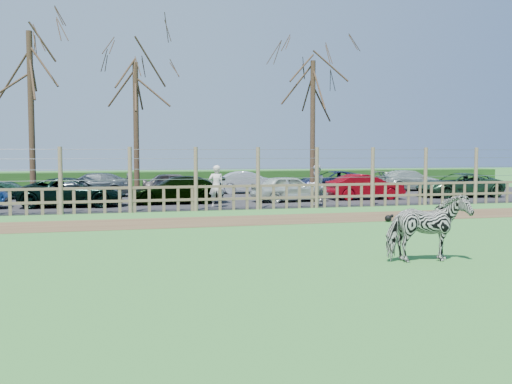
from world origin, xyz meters
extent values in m
plane|color=#57A746|center=(0.00, 0.00, 0.00)|extent=(120.00, 120.00, 0.00)
cube|color=brown|center=(0.00, 4.50, 0.01)|extent=(34.00, 2.80, 0.01)
cube|color=#232326|center=(0.00, 14.50, 0.02)|extent=(44.00, 13.00, 0.04)
cube|color=#1E4716|center=(0.00, 21.50, 0.55)|extent=(46.00, 2.00, 1.10)
cube|color=brown|center=(0.00, 8.00, 0.45)|extent=(30.00, 0.06, 0.10)
cube|color=brown|center=(0.00, 8.00, 0.95)|extent=(30.00, 0.06, 0.10)
cylinder|color=brown|center=(-5.00, 8.00, 1.25)|extent=(0.16, 0.16, 2.50)
cylinder|color=brown|center=(-2.50, 8.00, 1.25)|extent=(0.16, 0.16, 2.50)
cylinder|color=brown|center=(0.00, 8.00, 1.25)|extent=(0.16, 0.16, 2.50)
cylinder|color=brown|center=(2.50, 8.00, 1.25)|extent=(0.16, 0.16, 2.50)
cylinder|color=brown|center=(5.00, 8.00, 1.25)|extent=(0.16, 0.16, 2.50)
cylinder|color=brown|center=(7.50, 8.00, 1.25)|extent=(0.16, 0.16, 2.50)
cylinder|color=brown|center=(10.00, 8.00, 1.25)|extent=(0.16, 0.16, 2.50)
cylinder|color=brown|center=(12.50, 8.00, 1.25)|extent=(0.16, 0.16, 2.50)
cylinder|color=gray|center=(0.00, 8.00, 1.25)|extent=(30.00, 0.02, 0.02)
cylinder|color=gray|center=(0.00, 8.00, 1.65)|extent=(30.00, 0.02, 0.02)
cylinder|color=gray|center=(0.00, 8.00, 2.05)|extent=(30.00, 0.02, 0.02)
cylinder|color=gray|center=(0.00, 8.00, 2.40)|extent=(30.00, 0.02, 0.02)
cylinder|color=#3D2B1E|center=(-6.50, 12.50, 3.75)|extent=(0.26, 0.26, 7.50)
cylinder|color=#3D2B1E|center=(-2.00, 13.50, 3.25)|extent=(0.26, 0.26, 6.50)
cylinder|color=#3D2B1E|center=(7.00, 14.00, 3.50)|extent=(0.26, 0.26, 7.00)
imported|color=gray|center=(3.15, -3.50, 0.72)|extent=(1.72, 0.82, 1.44)
imported|color=silver|center=(0.97, 8.89, 0.90)|extent=(0.67, 0.48, 1.72)
imported|color=silver|center=(5.19, 8.59, 0.90)|extent=(1.01, 0.90, 1.72)
sphere|color=black|center=(5.64, 2.99, 0.11)|extent=(0.22, 0.22, 0.22)
sphere|color=black|center=(5.77, 2.99, 0.19)|extent=(0.11, 0.11, 0.11)
imported|color=black|center=(-4.76, 10.71, 0.64)|extent=(4.49, 2.41, 1.20)
imported|color=black|center=(-0.41, 11.03, 0.64)|extent=(4.15, 1.72, 1.20)
imported|color=silver|center=(4.72, 10.75, 0.64)|extent=(3.64, 1.73, 1.20)
imported|color=maroon|center=(8.61, 11.04, 0.64)|extent=(3.66, 1.34, 1.20)
imported|color=#21422A|center=(13.84, 11.24, 0.64)|extent=(4.38, 2.13, 1.20)
imported|color=#505C61|center=(-4.18, 15.88, 0.64)|extent=(4.16, 1.75, 1.20)
imported|color=#655D5B|center=(0.07, 15.71, 0.64)|extent=(3.56, 1.51, 1.20)
imported|color=#B6BAC4|center=(4.17, 16.37, 0.64)|extent=(3.76, 1.66, 1.20)
imported|color=#192043|center=(8.83, 15.72, 0.64)|extent=(4.48, 2.37, 1.20)
imported|color=beige|center=(13.86, 16.16, 0.64)|extent=(4.22, 1.91, 1.20)
camera|label=1|loc=(-3.26, -14.02, 2.29)|focal=40.00mm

